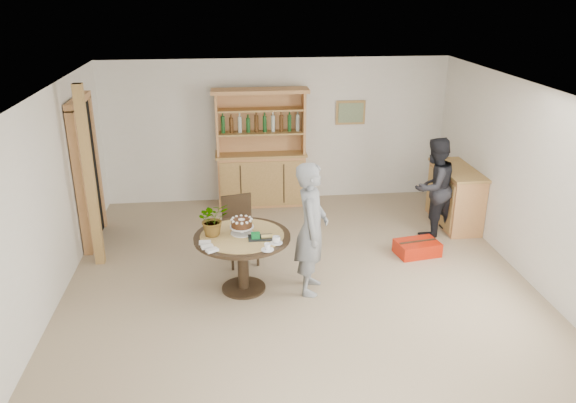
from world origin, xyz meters
The scene contains 17 objects.
ground centered at (0.00, 0.00, 0.00)m, with size 7.00×7.00×0.00m, color tan.
room_shell centered at (0.00, 0.01, 1.74)m, with size 6.04×7.04×2.52m.
doorway centered at (-2.93, 2.00, 1.11)m, with size 0.13×1.10×2.18m.
pine_post centered at (-2.70, 1.20, 1.25)m, with size 0.12×0.12×2.50m, color tan.
hutch centered at (-0.30, 3.24, 0.69)m, with size 1.62×0.54×2.04m.
sideboard centered at (2.74, 2.00, 0.47)m, with size 0.54×1.26×0.94m.
dining_table centered at (-0.73, 0.25, 0.60)m, with size 1.20×1.20×0.76m.
dining_chair centered at (-0.75, 1.08, 0.54)m, with size 0.51×0.51×0.95m.
birthday_cake centered at (-0.73, 0.30, 0.88)m, with size 0.30×0.30×0.20m.
flower_vase centered at (-1.08, 0.30, 0.97)m, with size 0.38×0.33×0.42m, color #3F7233.
gift_tray centered at (-0.51, 0.12, 0.79)m, with size 0.30×0.20×0.08m.
coffee_cup_a centered at (-0.33, -0.03, 0.80)m, with size 0.15×0.15×0.09m.
coffee_cup_b centered at (-0.45, -0.20, 0.79)m, with size 0.15×0.15×0.08m.
napkins centered at (-1.14, -0.06, 0.77)m, with size 0.24×0.33×0.03m.
teen_boy centered at (0.12, 0.15, 0.85)m, with size 0.62×0.41×1.70m, color slate.
adult_person centered at (2.23, 1.67, 0.77)m, with size 0.75×0.58×1.54m, color black.
red_suitcase centered at (1.80, 0.97, 0.10)m, with size 0.66×0.50×0.21m.
Camera 1 is at (-0.85, -6.08, 3.66)m, focal length 35.00 mm.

